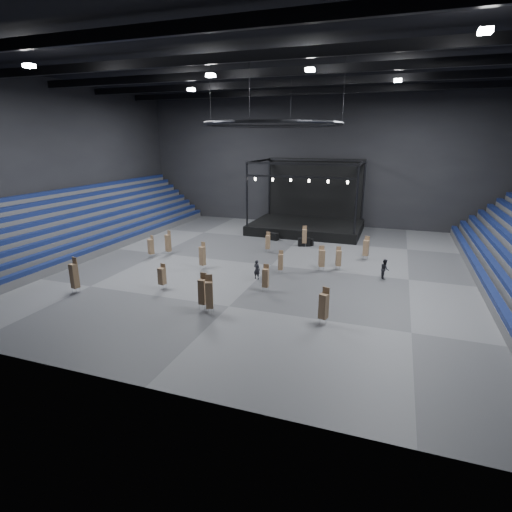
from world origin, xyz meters
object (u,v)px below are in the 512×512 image
(chair_stack_14, at_px, (268,242))
(chair_stack_12, at_px, (209,294))
(chair_stack_7, at_px, (151,246))
(chair_stack_0, at_px, (162,276))
(chair_stack_3, at_px, (202,255))
(chair_stack_4, at_px, (74,275))
(chair_stack_13, at_px, (322,258))
(chair_stack_10, at_px, (366,247))
(stage, at_px, (308,220))
(flight_case_left, at_px, (273,236))
(chair_stack_5, at_px, (168,243))
(man_center, at_px, (257,270))
(chair_stack_2, at_px, (324,305))
(chair_stack_11, at_px, (203,291))
(crew_member, at_px, (385,269))
(chair_stack_8, at_px, (281,262))
(chair_stack_9, at_px, (338,258))
(flight_case_right, at_px, (308,242))
(flight_case_mid, at_px, (304,242))
(chair_stack_6, at_px, (266,277))
(chair_stack_1, at_px, (304,236))

(chair_stack_14, bearing_deg, chair_stack_12, -89.09)
(chair_stack_7, relative_size, chair_stack_14, 1.05)
(chair_stack_0, relative_size, chair_stack_7, 0.91)
(chair_stack_3, height_order, chair_stack_4, chair_stack_4)
(chair_stack_13, bearing_deg, chair_stack_10, 33.95)
(stage, distance_m, flight_case_left, 7.18)
(chair_stack_3, height_order, chair_stack_5, chair_stack_5)
(chair_stack_13, distance_m, man_center, 6.39)
(chair_stack_2, distance_m, chair_stack_13, 11.22)
(chair_stack_11, relative_size, crew_member, 1.56)
(chair_stack_13, bearing_deg, chair_stack_4, -166.43)
(chair_stack_8, xyz_separation_m, chair_stack_9, (4.78, 2.81, 0.05))
(chair_stack_9, distance_m, chair_stack_12, 14.62)
(chair_stack_2, xyz_separation_m, chair_stack_14, (-8.77, 15.48, -0.18))
(chair_stack_0, height_order, chair_stack_11, chair_stack_11)
(chair_stack_2, distance_m, chair_stack_8, 10.62)
(chair_stack_10, bearing_deg, chair_stack_11, -111.83)
(flight_case_right, bearing_deg, chair_stack_0, -115.03)
(flight_case_mid, bearing_deg, chair_stack_9, -56.40)
(flight_case_right, bearing_deg, chair_stack_12, -97.03)
(stage, distance_m, chair_stack_11, 27.81)
(chair_stack_5, relative_size, chair_stack_10, 1.10)
(chair_stack_3, bearing_deg, stage, 84.84)
(chair_stack_0, bearing_deg, stage, 84.13)
(flight_case_mid, height_order, chair_stack_0, chair_stack_0)
(chair_stack_0, xyz_separation_m, chair_stack_13, (11.35, 8.91, 0.12))
(stage, xyz_separation_m, chair_stack_8, (1.49, -18.25, -0.35))
(chair_stack_3, bearing_deg, chair_stack_6, -14.40)
(chair_stack_1, bearing_deg, crew_member, -57.23)
(chair_stack_1, bearing_deg, chair_stack_14, -145.83)
(chair_stack_3, xyz_separation_m, chair_stack_8, (7.25, 1.18, -0.21))
(chair_stack_5, xyz_separation_m, chair_stack_11, (9.72, -11.37, 0.05))
(chair_stack_9, relative_size, chair_stack_10, 0.92)
(chair_stack_13, relative_size, crew_member, 1.37)
(chair_stack_4, distance_m, chair_stack_7, 10.38)
(chair_stack_0, xyz_separation_m, chair_stack_1, (7.91, 16.99, 0.10))
(chair_stack_5, bearing_deg, chair_stack_11, -29.11)
(chair_stack_5, distance_m, chair_stack_8, 12.90)
(chair_stack_2, height_order, crew_member, chair_stack_2)
(chair_stack_12, bearing_deg, chair_stack_11, 125.22)
(flight_case_right, xyz_separation_m, chair_stack_0, (-8.23, -17.63, 0.74))
(chair_stack_10, xyz_separation_m, chair_stack_11, (-9.97, -16.50, 0.12))
(stage, relative_size, chair_stack_9, 6.36)
(flight_case_left, xyz_separation_m, chair_stack_4, (-9.74, -21.69, 1.02))
(chair_stack_8, height_order, chair_stack_13, chair_stack_13)
(chair_stack_3, relative_size, chair_stack_12, 0.92)
(chair_stack_3, relative_size, chair_stack_5, 0.98)
(chair_stack_6, distance_m, chair_stack_12, 5.77)
(chair_stack_5, height_order, chair_stack_12, chair_stack_12)
(chair_stack_2, bearing_deg, chair_stack_9, 113.15)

